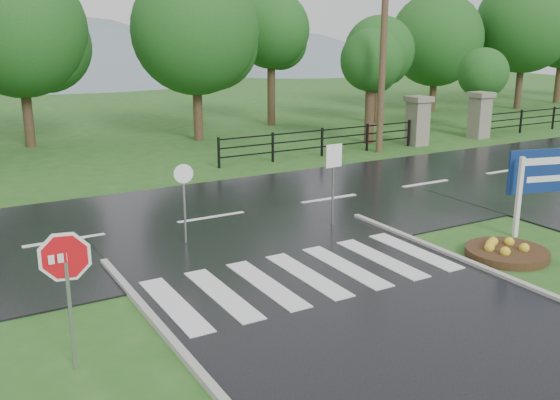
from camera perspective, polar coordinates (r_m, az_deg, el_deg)
ground at (r=10.06m, az=18.62°, el=-16.14°), size 120.00×120.00×0.00m
main_road at (r=17.62m, az=-6.29°, el=-1.72°), size 90.00×8.00×0.04m
crosswalk at (r=13.43m, az=2.48°, el=-6.87°), size 6.50×2.80×0.02m
pillar_west at (r=29.42m, az=12.48°, el=7.18°), size 1.00×1.00×2.24m
pillar_east at (r=32.24m, az=17.79°, el=7.49°), size 1.00×1.00×2.24m
fence_west at (r=26.26m, az=3.87°, el=5.57°), size 9.58×0.08×1.20m
hills at (r=74.13m, az=-20.95°, el=-2.00°), size 102.00×48.00×48.00m
treeline at (r=30.89m, az=-15.24°, el=5.16°), size 83.20×5.20×10.00m
stop_sign at (r=9.90m, az=-18.98°, el=-5.91°), size 1.04×0.25×2.38m
estate_billboard at (r=17.62m, az=23.50°, el=2.15°), size 2.43×0.72×2.19m
flower_bed at (r=15.50m, az=20.04°, el=-4.42°), size 1.90×1.90×0.38m
reg_sign_small at (r=16.47m, az=4.92°, el=2.82°), size 0.50×0.06×2.25m
reg_sign_round at (r=15.25m, az=-8.76°, el=0.61°), size 0.47×0.11×2.03m
utility_pole_east at (r=27.09m, az=9.41°, el=13.36°), size 1.51×0.28×8.51m
entrance_tree_left at (r=29.28m, az=8.36°, el=12.45°), size 2.85×2.85×5.25m
entrance_tree_right at (r=34.31m, az=18.08°, el=10.91°), size 2.58×2.58×4.30m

